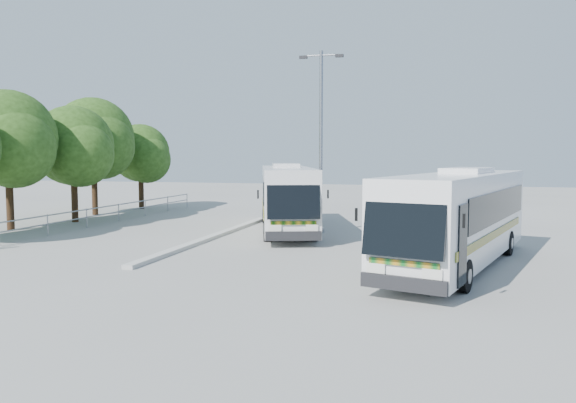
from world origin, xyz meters
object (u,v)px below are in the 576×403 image
(tree_far_b, at_px, (9,138))
(coach_adjacent, at_px, (459,216))
(tree_far_c, at_px, (74,146))
(tree_far_e, at_px, (141,153))
(lamppost, at_px, (321,133))
(coach_main, at_px, (287,196))
(tree_far_d, at_px, (94,138))

(tree_far_b, height_order, coach_adjacent, tree_far_b)
(tree_far_c, xyz_separation_m, tree_far_e, (-0.51, 8.20, -0.37))
(coach_adjacent, bearing_deg, lamppost, 147.19)
(tree_far_e, height_order, coach_main, tree_far_e)
(coach_main, bearing_deg, lamppost, -29.07)
(tree_far_d, bearing_deg, lamppost, -16.09)
(tree_far_c, bearing_deg, coach_main, -1.69)
(coach_adjacent, bearing_deg, tree_far_d, 167.92)
(tree_far_d, relative_size, coach_main, 0.64)
(tree_far_b, xyz_separation_m, coach_main, (13.22, 3.54, -2.85))
(tree_far_e, height_order, coach_adjacent, tree_far_e)
(tree_far_e, bearing_deg, tree_far_b, -91.83)
(tree_far_c, height_order, lamppost, lamppost)
(tree_far_e, bearing_deg, tree_far_c, -86.46)
(tree_far_b, distance_m, tree_far_d, 7.61)
(tree_far_b, bearing_deg, tree_far_c, 77.09)
(tree_far_e, relative_size, lamppost, 0.68)
(lamppost, bearing_deg, coach_adjacent, -50.15)
(tree_far_d, distance_m, lamppost, 15.94)
(tree_far_b, distance_m, lamppost, 15.35)
(tree_far_c, distance_m, coach_adjacent, 21.87)
(tree_far_e, bearing_deg, coach_main, -33.72)
(coach_adjacent, bearing_deg, tree_far_e, 158.49)
(tree_far_c, xyz_separation_m, coach_main, (12.32, -0.36, -2.54))
(tree_far_c, height_order, coach_adjacent, tree_far_c)
(tree_far_d, distance_m, coach_main, 14.45)
(tree_far_d, relative_size, tree_far_e, 1.24)
(tree_far_d, xyz_separation_m, coach_adjacent, (21.47, -11.46, -3.11))
(lamppost, bearing_deg, tree_far_b, -169.38)
(tree_far_d, bearing_deg, coach_adjacent, -28.08)
(tree_far_e, xyz_separation_m, coach_adjacent, (20.79, -15.96, -2.18))
(tree_far_b, xyz_separation_m, tree_far_d, (-0.30, 7.60, 0.25))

